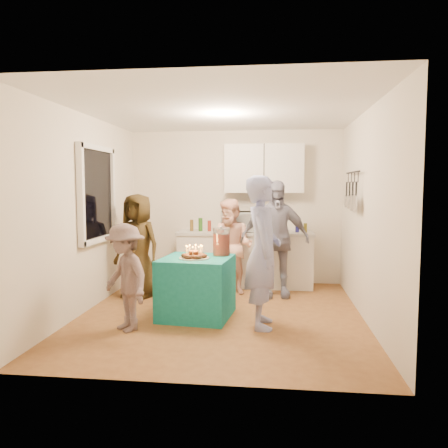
# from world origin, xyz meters

# --- Properties ---
(floor) EXTENTS (4.00, 4.00, 0.00)m
(floor) POSITION_xyz_m (0.00, 0.00, 0.00)
(floor) COLOR brown
(floor) RESTS_ON ground
(ceiling) EXTENTS (4.00, 4.00, 0.00)m
(ceiling) POSITION_xyz_m (0.00, 0.00, 2.60)
(ceiling) COLOR white
(ceiling) RESTS_ON floor
(back_wall) EXTENTS (3.60, 3.60, 0.00)m
(back_wall) POSITION_xyz_m (0.00, 2.00, 1.30)
(back_wall) COLOR silver
(back_wall) RESTS_ON floor
(left_wall) EXTENTS (4.00, 4.00, 0.00)m
(left_wall) POSITION_xyz_m (-1.80, 0.00, 1.30)
(left_wall) COLOR silver
(left_wall) RESTS_ON floor
(right_wall) EXTENTS (4.00, 4.00, 0.00)m
(right_wall) POSITION_xyz_m (1.80, 0.00, 1.30)
(right_wall) COLOR silver
(right_wall) RESTS_ON floor
(window_night) EXTENTS (0.04, 1.00, 1.20)m
(window_night) POSITION_xyz_m (-1.77, 0.30, 1.55)
(window_night) COLOR black
(window_night) RESTS_ON left_wall
(counter) EXTENTS (2.20, 0.58, 0.86)m
(counter) POSITION_xyz_m (0.20, 1.70, 0.43)
(counter) COLOR white
(counter) RESTS_ON floor
(countertop) EXTENTS (2.24, 0.62, 0.05)m
(countertop) POSITION_xyz_m (0.20, 1.70, 0.89)
(countertop) COLOR beige
(countertop) RESTS_ON counter
(upper_cabinet) EXTENTS (1.30, 0.30, 0.80)m
(upper_cabinet) POSITION_xyz_m (0.50, 1.85, 1.95)
(upper_cabinet) COLOR white
(upper_cabinet) RESTS_ON back_wall
(pot_rack) EXTENTS (0.12, 1.00, 0.60)m
(pot_rack) POSITION_xyz_m (1.72, 0.70, 1.60)
(pot_rack) COLOR black
(pot_rack) RESTS_ON right_wall
(microwave) EXTENTS (0.65, 0.49, 0.33)m
(microwave) POSITION_xyz_m (0.10, 1.70, 1.07)
(microwave) COLOR white
(microwave) RESTS_ON countertop
(party_table) EXTENTS (0.94, 0.94, 0.76)m
(party_table) POSITION_xyz_m (-0.30, -0.11, 0.38)
(party_table) COLOR #137D79
(party_table) RESTS_ON floor
(donut_cake) EXTENTS (0.38, 0.38, 0.18)m
(donut_cake) POSITION_xyz_m (-0.31, -0.19, 0.85)
(donut_cake) COLOR #381C0C
(donut_cake) RESTS_ON party_table
(punch_jar) EXTENTS (0.22, 0.22, 0.34)m
(punch_jar) POSITION_xyz_m (-0.01, 0.11, 0.93)
(punch_jar) COLOR #AC240D
(punch_jar) RESTS_ON party_table
(man_birthday) EXTENTS (0.47, 0.68, 1.78)m
(man_birthday) POSITION_xyz_m (0.55, -0.40, 0.89)
(man_birthday) COLOR #97A0DC
(man_birthday) RESTS_ON floor
(woman_back_left) EXTENTS (0.88, 0.72, 1.55)m
(woman_back_left) POSITION_xyz_m (-1.35, 0.79, 0.77)
(woman_back_left) COLOR #523D17
(woman_back_left) RESTS_ON floor
(woman_back_center) EXTENTS (0.86, 0.76, 1.47)m
(woman_back_center) POSITION_xyz_m (0.03, 1.14, 0.73)
(woman_back_center) COLOR #FE9E84
(woman_back_center) RESTS_ON floor
(woman_back_right) EXTENTS (1.07, 0.56, 1.75)m
(woman_back_right) POSITION_xyz_m (0.69, 1.04, 0.87)
(woman_back_right) COLOR #111035
(woman_back_right) RESTS_ON floor
(child_near_left) EXTENTS (0.90, 0.88, 1.24)m
(child_near_left) POSITION_xyz_m (-1.01, -0.73, 0.62)
(child_near_left) COLOR brown
(child_near_left) RESTS_ON floor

